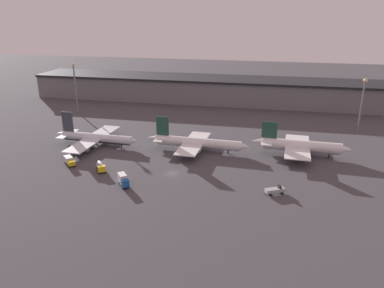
{
  "coord_description": "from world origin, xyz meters",
  "views": [
    {
      "loc": [
        31.18,
        -111.32,
        52.28
      ],
      "look_at": [
        3.85,
        13.83,
        6.0
      ],
      "focal_mm": 35.0,
      "sensor_mm": 36.0,
      "label": 1
    }
  ],
  "objects_px": {
    "service_vehicle_2": "(123,180)",
    "service_vehicle_3": "(275,190)",
    "airplane_1": "(197,143)",
    "airplane_2": "(300,146)",
    "service_vehicle_1": "(69,160)",
    "service_vehicle_0": "(101,167)",
    "airplane_0": "(96,138)"
  },
  "relations": [
    {
      "from": "service_vehicle_2",
      "to": "service_vehicle_3",
      "type": "xyz_separation_m",
      "value": [
        46.6,
        4.37,
        -0.77
      ]
    },
    {
      "from": "airplane_1",
      "to": "airplane_2",
      "type": "height_order",
      "value": "airplane_1"
    },
    {
      "from": "airplane_0",
      "to": "service_vehicle_0",
      "type": "height_order",
      "value": "airplane_0"
    },
    {
      "from": "airplane_0",
      "to": "service_vehicle_0",
      "type": "relative_size",
      "value": 6.25
    },
    {
      "from": "service_vehicle_1",
      "to": "service_vehicle_2",
      "type": "xyz_separation_m",
      "value": [
        25.13,
        -11.6,
        0.36
      ]
    },
    {
      "from": "airplane_1",
      "to": "service_vehicle_2",
      "type": "xyz_separation_m",
      "value": [
        -16.22,
        -35.11,
        -1.26
      ]
    },
    {
      "from": "airplane_0",
      "to": "service_vehicle_1",
      "type": "relative_size",
      "value": 5.97
    },
    {
      "from": "airplane_2",
      "to": "service_vehicle_0",
      "type": "xyz_separation_m",
      "value": [
        -67.12,
        -29.89,
        -2.0
      ]
    },
    {
      "from": "service_vehicle_0",
      "to": "airplane_2",
      "type": "bearing_deg",
      "value": 79.77
    },
    {
      "from": "airplane_0",
      "to": "airplane_1",
      "type": "distance_m",
      "value": 41.42
    },
    {
      "from": "airplane_2",
      "to": "service_vehicle_3",
      "type": "xyz_separation_m",
      "value": [
        -8.82,
        -34.28,
        -2.44
      ]
    },
    {
      "from": "airplane_1",
      "to": "service_vehicle_1",
      "type": "relative_size",
      "value": 6.67
    },
    {
      "from": "service_vehicle_0",
      "to": "service_vehicle_3",
      "type": "xyz_separation_m",
      "value": [
        58.3,
        -4.39,
        -0.43
      ]
    },
    {
      "from": "airplane_1",
      "to": "service_vehicle_3",
      "type": "bearing_deg",
      "value": -43.01
    },
    {
      "from": "airplane_0",
      "to": "service_vehicle_1",
      "type": "bearing_deg",
      "value": -87.69
    },
    {
      "from": "airplane_1",
      "to": "service_vehicle_3",
      "type": "height_order",
      "value": "airplane_1"
    },
    {
      "from": "service_vehicle_3",
      "to": "airplane_2",
      "type": "bearing_deg",
      "value": 48.46
    },
    {
      "from": "airplane_2",
      "to": "service_vehicle_2",
      "type": "bearing_deg",
      "value": -142.78
    },
    {
      "from": "service_vehicle_1",
      "to": "service_vehicle_3",
      "type": "relative_size",
      "value": 1.01
    },
    {
      "from": "airplane_0",
      "to": "airplane_2",
      "type": "xyz_separation_m",
      "value": [
        80.54,
        6.01,
        0.57
      ]
    },
    {
      "from": "service_vehicle_3",
      "to": "service_vehicle_1",
      "type": "bearing_deg",
      "value": 147.13
    },
    {
      "from": "airplane_2",
      "to": "service_vehicle_1",
      "type": "bearing_deg",
      "value": -159.11
    },
    {
      "from": "airplane_1",
      "to": "service_vehicle_0",
      "type": "distance_m",
      "value": 38.43
    },
    {
      "from": "service_vehicle_0",
      "to": "service_vehicle_2",
      "type": "xyz_separation_m",
      "value": [
        11.71,
        -8.76,
        0.34
      ]
    },
    {
      "from": "airplane_1",
      "to": "service_vehicle_2",
      "type": "bearing_deg",
      "value": -112.47
    },
    {
      "from": "airplane_2",
      "to": "service_vehicle_3",
      "type": "height_order",
      "value": "airplane_2"
    },
    {
      "from": "airplane_0",
      "to": "service_vehicle_3",
      "type": "xyz_separation_m",
      "value": [
        71.72,
        -28.27,
        -1.87
      ]
    },
    {
      "from": "service_vehicle_2",
      "to": "airplane_1",
      "type": "bearing_deg",
      "value": 117.46
    },
    {
      "from": "service_vehicle_1",
      "to": "service_vehicle_3",
      "type": "bearing_deg",
      "value": 38.39
    },
    {
      "from": "service_vehicle_1",
      "to": "service_vehicle_3",
      "type": "height_order",
      "value": "service_vehicle_1"
    },
    {
      "from": "service_vehicle_0",
      "to": "airplane_0",
      "type": "bearing_deg",
      "value": 175.09
    },
    {
      "from": "service_vehicle_1",
      "to": "service_vehicle_2",
      "type": "height_order",
      "value": "service_vehicle_2"
    }
  ]
}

